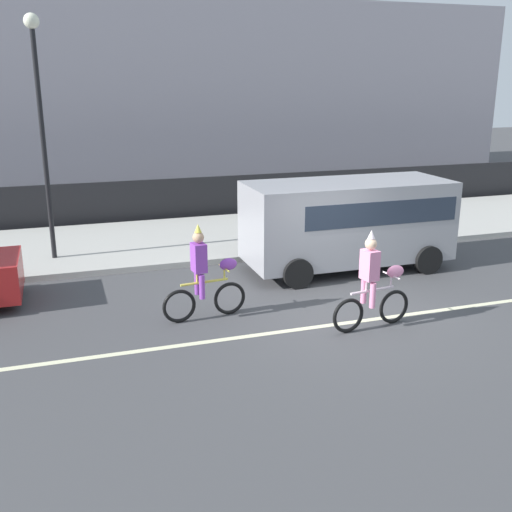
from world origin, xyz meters
name	(u,v)px	position (x,y,z in m)	size (l,w,h in m)	color
ground_plane	(350,312)	(0.00, 0.00, 0.00)	(80.00, 80.00, 0.00)	#424244
road_centre_line	(362,321)	(0.00, -0.50, 0.00)	(36.00, 0.14, 0.01)	beige
sidewalk_curb	(252,234)	(0.00, 6.50, 0.07)	(60.00, 5.00, 0.15)	#ADAAA3
fence_line	(226,196)	(0.00, 9.40, 0.70)	(40.00, 0.08, 1.40)	black
building_backdrop	(186,95)	(0.55, 18.00, 3.87)	(28.00, 8.00, 7.74)	#99939E
parade_cyclist_purple	(205,278)	(-2.86, 0.62, 0.84)	(1.72, 0.50, 1.92)	black
parade_cyclist_pink	(374,286)	(0.02, -0.83, 0.84)	(1.71, 0.51, 1.92)	black
parked_van_grey	(350,218)	(1.30, 2.70, 1.28)	(5.00, 2.22, 2.18)	#99999E
street_lamp_post	(39,103)	(-5.66, 5.45, 3.99)	(0.36, 0.36, 5.86)	black
pedestrian_onlooker	(356,203)	(2.96, 5.57, 1.01)	(0.32, 0.20, 1.62)	#33333D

